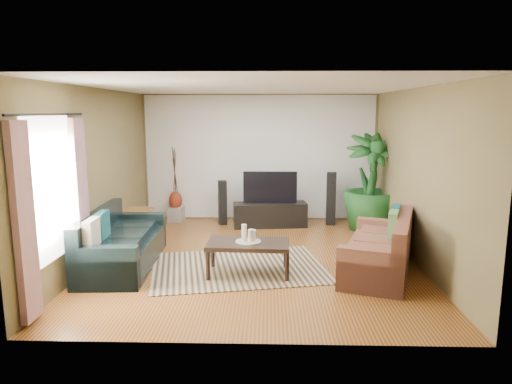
{
  "coord_description": "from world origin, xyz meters",
  "views": [
    {
      "loc": [
        0.21,
        -7.05,
        2.34
      ],
      "look_at": [
        0.0,
        0.2,
        1.05
      ],
      "focal_mm": 32.0,
      "sensor_mm": 36.0,
      "label": 1
    }
  ],
  "objects_px": {
    "television": "(270,187)",
    "side_table": "(138,223)",
    "sofa_right": "(378,244)",
    "sofa_left": "(123,239)",
    "speaker_left": "(223,203)",
    "pedestal": "(176,214)",
    "tv_stand": "(270,215)",
    "vase": "(176,200)",
    "coffee_table": "(248,258)",
    "potted_plant": "(371,182)"
  },
  "relations": [
    {
      "from": "tv_stand",
      "to": "vase",
      "type": "distance_m",
      "value": 2.08
    },
    {
      "from": "speaker_left",
      "to": "vase",
      "type": "xyz_separation_m",
      "value": [
        -1.03,
        0.24,
        -0.01
      ]
    },
    {
      "from": "sofa_left",
      "to": "coffee_table",
      "type": "xyz_separation_m",
      "value": [
        1.93,
        -0.33,
        -0.18
      ]
    },
    {
      "from": "sofa_right",
      "to": "side_table",
      "type": "relative_size",
      "value": 3.53
    },
    {
      "from": "television",
      "to": "pedestal",
      "type": "distance_m",
      "value": 2.16
    },
    {
      "from": "sofa_right",
      "to": "side_table",
      "type": "distance_m",
      "value": 4.43
    },
    {
      "from": "sofa_right",
      "to": "pedestal",
      "type": "height_order",
      "value": "sofa_right"
    },
    {
      "from": "potted_plant",
      "to": "pedestal",
      "type": "distance_m",
      "value": 4.13
    },
    {
      "from": "pedestal",
      "to": "speaker_left",
      "type": "bearing_deg",
      "value": -13.18
    },
    {
      "from": "sofa_left",
      "to": "speaker_left",
      "type": "height_order",
      "value": "speaker_left"
    },
    {
      "from": "speaker_left",
      "to": "potted_plant",
      "type": "bearing_deg",
      "value": -20.83
    },
    {
      "from": "sofa_left",
      "to": "pedestal",
      "type": "xyz_separation_m",
      "value": [
        0.22,
        2.89,
        -0.27
      ]
    },
    {
      "from": "tv_stand",
      "to": "speaker_left",
      "type": "bearing_deg",
      "value": 162.76
    },
    {
      "from": "sofa_left",
      "to": "pedestal",
      "type": "distance_m",
      "value": 2.91
    },
    {
      "from": "coffee_table",
      "to": "vase",
      "type": "relative_size",
      "value": 2.96
    },
    {
      "from": "potted_plant",
      "to": "pedestal",
      "type": "relative_size",
      "value": 6.15
    },
    {
      "from": "potted_plant",
      "to": "tv_stand",
      "type": "bearing_deg",
      "value": 174.67
    },
    {
      "from": "television",
      "to": "vase",
      "type": "relative_size",
      "value": 2.73
    },
    {
      "from": "sofa_left",
      "to": "potted_plant",
      "type": "xyz_separation_m",
      "value": [
        4.23,
        2.28,
        0.53
      ]
    },
    {
      "from": "potted_plant",
      "to": "speaker_left",
      "type": "bearing_deg",
      "value": 173.05
    },
    {
      "from": "tv_stand",
      "to": "speaker_left",
      "type": "relative_size",
      "value": 1.61
    },
    {
      "from": "speaker_left",
      "to": "vase",
      "type": "relative_size",
      "value": 2.3
    },
    {
      "from": "sofa_left",
      "to": "side_table",
      "type": "bearing_deg",
      "value": 5.63
    },
    {
      "from": "sofa_left",
      "to": "vase",
      "type": "bearing_deg",
      "value": -7.29
    },
    {
      "from": "pedestal",
      "to": "side_table",
      "type": "relative_size",
      "value": 0.58
    },
    {
      "from": "tv_stand",
      "to": "television",
      "type": "height_order",
      "value": "television"
    },
    {
      "from": "vase",
      "to": "sofa_left",
      "type": "bearing_deg",
      "value": -94.37
    },
    {
      "from": "tv_stand",
      "to": "speaker_left",
      "type": "distance_m",
      "value": 1.03
    },
    {
      "from": "vase",
      "to": "tv_stand",
      "type": "bearing_deg",
      "value": -11.71
    },
    {
      "from": "tv_stand",
      "to": "vase",
      "type": "bearing_deg",
      "value": 161.21
    },
    {
      "from": "coffee_table",
      "to": "television",
      "type": "xyz_separation_m",
      "value": [
        0.32,
        2.81,
        0.58
      ]
    },
    {
      "from": "coffee_table",
      "to": "television",
      "type": "height_order",
      "value": "television"
    },
    {
      "from": "coffee_table",
      "to": "sofa_right",
      "type": "bearing_deg",
      "value": 6.65
    },
    {
      "from": "sofa_left",
      "to": "tv_stand",
      "type": "height_order",
      "value": "sofa_left"
    },
    {
      "from": "coffee_table",
      "to": "speaker_left",
      "type": "bearing_deg",
      "value": 105.4
    },
    {
      "from": "sofa_right",
      "to": "pedestal",
      "type": "distance_m",
      "value": 4.74
    },
    {
      "from": "tv_stand",
      "to": "vase",
      "type": "xyz_separation_m",
      "value": [
        -2.02,
        0.42,
        0.21
      ]
    },
    {
      "from": "television",
      "to": "side_table",
      "type": "bearing_deg",
      "value": -160.23
    },
    {
      "from": "side_table",
      "to": "tv_stand",
      "type": "bearing_deg",
      "value": 19.36
    },
    {
      "from": "sofa_right",
      "to": "sofa_left",
      "type": "bearing_deg",
      "value": -73.55
    },
    {
      "from": "sofa_right",
      "to": "speaker_left",
      "type": "bearing_deg",
      "value": -118.56
    },
    {
      "from": "speaker_left",
      "to": "tv_stand",
      "type": "bearing_deg",
      "value": -24.04
    },
    {
      "from": "sofa_right",
      "to": "tv_stand",
      "type": "xyz_separation_m",
      "value": [
        -1.57,
        2.66,
        -0.18
      ]
    },
    {
      "from": "television",
      "to": "speaker_left",
      "type": "relative_size",
      "value": 1.18
    },
    {
      "from": "television",
      "to": "side_table",
      "type": "xyz_separation_m",
      "value": [
        -2.48,
        -0.89,
        -0.55
      ]
    },
    {
      "from": "pedestal",
      "to": "side_table",
      "type": "height_order",
      "value": "side_table"
    },
    {
      "from": "sofa_left",
      "to": "pedestal",
      "type": "relative_size",
      "value": 6.88
    },
    {
      "from": "tv_stand",
      "to": "side_table",
      "type": "relative_size",
      "value": 2.76
    },
    {
      "from": "sofa_left",
      "to": "side_table",
      "type": "relative_size",
      "value": 3.99
    },
    {
      "from": "vase",
      "to": "coffee_table",
      "type": "bearing_deg",
      "value": -62.04
    }
  ]
}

